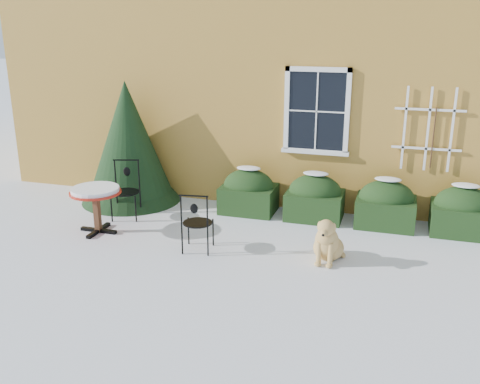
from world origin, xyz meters
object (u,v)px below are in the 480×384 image
(bistro_table, at_px, (96,195))
(patio_chair_near, at_px, (197,222))
(evergreen_shrub, at_px, (129,154))
(dog, at_px, (327,243))
(patio_chair_far, at_px, (126,190))

(bistro_table, distance_m, patio_chair_near, 2.01)
(evergreen_shrub, xyz_separation_m, dog, (4.35, -1.81, -0.69))
(patio_chair_far, height_order, dog, patio_chair_far)
(patio_chair_near, height_order, patio_chair_far, patio_chair_far)
(evergreen_shrub, distance_m, patio_chair_far, 1.11)
(dog, bearing_deg, patio_chair_near, -170.21)
(patio_chair_far, bearing_deg, dog, -28.77)
(patio_chair_near, bearing_deg, evergreen_shrub, -50.12)
(patio_chair_near, bearing_deg, dog, 177.75)
(patio_chair_far, relative_size, dog, 1.29)
(bistro_table, relative_size, dog, 1.06)
(patio_chair_near, relative_size, patio_chair_far, 0.93)
(evergreen_shrub, bearing_deg, patio_chair_near, -41.79)
(patio_chair_near, height_order, dog, patio_chair_near)
(bistro_table, relative_size, patio_chair_far, 0.82)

